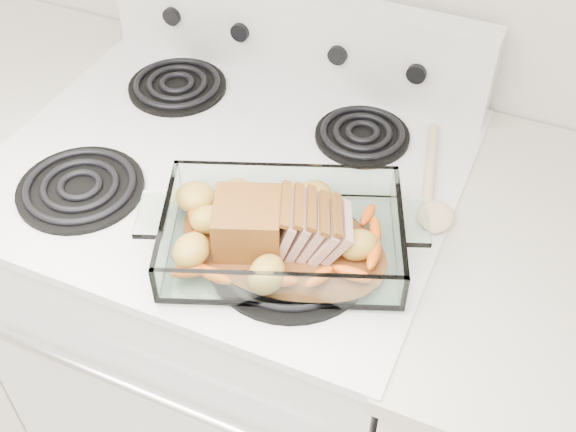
% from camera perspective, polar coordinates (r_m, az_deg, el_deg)
% --- Properties ---
extents(electric_range, '(0.78, 0.70, 1.12)m').
position_cam_1_polar(electric_range, '(1.59, -3.82, -8.30)').
color(electric_range, white).
rests_on(electric_range, ground).
extents(baking_dish, '(0.35, 0.23, 0.07)m').
position_cam_1_polar(baking_dish, '(1.08, -0.43, -1.79)').
color(baking_dish, silver).
rests_on(baking_dish, electric_range).
extents(pork_roast, '(0.20, 0.10, 0.08)m').
position_cam_1_polar(pork_roast, '(1.07, -1.40, -0.48)').
color(pork_roast, brown).
rests_on(pork_roast, baking_dish).
extents(roast_vegetables, '(0.35, 0.19, 0.04)m').
position_cam_1_polar(roast_vegetables, '(1.10, 0.14, -0.18)').
color(roast_vegetables, '#DE571A').
rests_on(roast_vegetables, baking_dish).
extents(wooden_spoon, '(0.10, 0.26, 0.02)m').
position_cam_1_polar(wooden_spoon, '(1.20, 11.39, 1.76)').
color(wooden_spoon, beige).
rests_on(wooden_spoon, electric_range).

